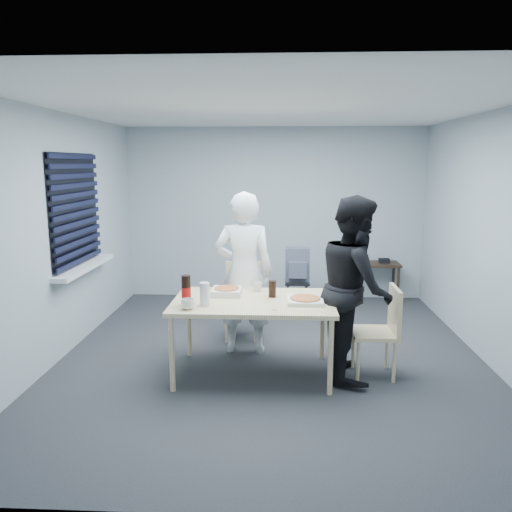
# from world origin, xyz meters

# --- Properties ---
(room) EXTENTS (5.00, 5.00, 5.00)m
(room) POSITION_xyz_m (-2.20, 0.40, 1.44)
(room) COLOR #28292D
(room) RESTS_ON ground
(dining_table) EXTENTS (1.55, 0.98, 0.76)m
(dining_table) POSITION_xyz_m (-0.17, -0.45, 0.70)
(dining_table) COLOR beige
(dining_table) RESTS_ON ground
(chair_far) EXTENTS (0.42, 0.42, 0.89)m
(chair_far) POSITION_xyz_m (-0.36, 0.67, 0.51)
(chair_far) COLOR beige
(chair_far) RESTS_ON ground
(chair_right) EXTENTS (0.42, 0.42, 0.89)m
(chair_right) POSITION_xyz_m (1.09, -0.43, 0.51)
(chair_right) COLOR beige
(chair_right) RESTS_ON ground
(person_white) EXTENTS (0.65, 0.42, 1.77)m
(person_white) POSITION_xyz_m (-0.31, 0.16, 0.89)
(person_white) COLOR white
(person_white) RESTS_ON ground
(person_black) EXTENTS (0.47, 0.86, 1.77)m
(person_black) POSITION_xyz_m (0.81, -0.42, 0.89)
(person_black) COLOR black
(person_black) RESTS_ON ground
(side_table) EXTENTS (0.89, 0.40, 0.59)m
(side_table) POSITION_xyz_m (1.42, 2.28, 0.52)
(side_table) COLOR #311D14
(side_table) RESTS_ON ground
(stool) EXTENTS (0.33, 0.33, 0.46)m
(stool) POSITION_xyz_m (0.32, 1.60, 0.35)
(stool) COLOR black
(stool) RESTS_ON ground
(backpack) EXTENTS (0.33, 0.24, 0.46)m
(backpack) POSITION_xyz_m (0.32, 1.59, 0.69)
(backpack) COLOR slate
(backpack) RESTS_ON stool
(pizza_box_a) EXTENTS (0.29, 0.29, 0.07)m
(pizza_box_a) POSITION_xyz_m (-0.45, -0.26, 0.79)
(pizza_box_a) COLOR silver
(pizza_box_a) RESTS_ON dining_table
(pizza_box_b) EXTENTS (0.34, 0.34, 0.05)m
(pizza_box_b) POSITION_xyz_m (0.33, -0.51, 0.78)
(pizza_box_b) COLOR silver
(pizza_box_b) RESTS_ON dining_table
(mug_a) EXTENTS (0.17, 0.17, 0.10)m
(mug_a) POSITION_xyz_m (-0.75, -0.79, 0.80)
(mug_a) COLOR white
(mug_a) RESTS_ON dining_table
(mug_b) EXTENTS (0.10, 0.10, 0.09)m
(mug_b) POSITION_xyz_m (-0.15, -0.10, 0.80)
(mug_b) COLOR white
(mug_b) RESTS_ON dining_table
(cola_glass) EXTENTS (0.09, 0.09, 0.17)m
(cola_glass) POSITION_xyz_m (0.01, -0.33, 0.84)
(cola_glass) COLOR black
(cola_glass) RESTS_ON dining_table
(soda_bottle) EXTENTS (0.09, 0.09, 0.29)m
(soda_bottle) POSITION_xyz_m (-0.79, -0.66, 0.89)
(soda_bottle) COLOR black
(soda_bottle) RESTS_ON dining_table
(plastic_cups) EXTENTS (0.12, 0.12, 0.22)m
(plastic_cups) POSITION_xyz_m (-0.61, -0.66, 0.87)
(plastic_cups) COLOR silver
(plastic_cups) RESTS_ON dining_table
(rubber_band) EXTENTS (0.07, 0.07, 0.00)m
(rubber_band) POSITION_xyz_m (0.04, -0.78, 0.76)
(rubber_band) COLOR red
(rubber_band) RESTS_ON dining_table
(papers) EXTENTS (0.25, 0.31, 0.00)m
(papers) POSITION_xyz_m (1.27, 2.27, 0.60)
(papers) COLOR white
(papers) RESTS_ON side_table
(black_box) EXTENTS (0.17, 0.14, 0.07)m
(black_box) POSITION_xyz_m (1.64, 2.28, 0.63)
(black_box) COLOR black
(black_box) RESTS_ON side_table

